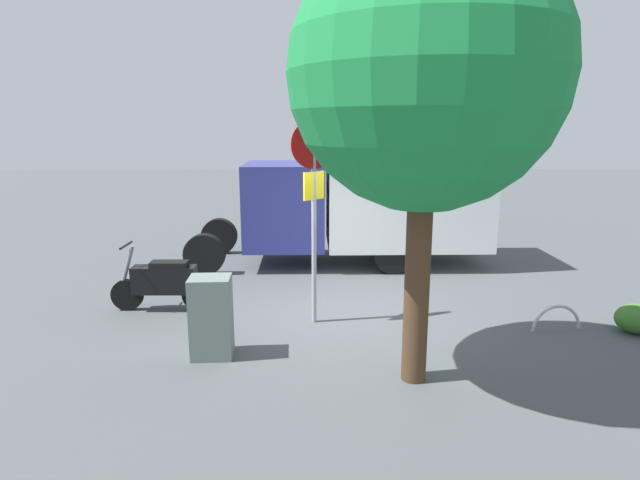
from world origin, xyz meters
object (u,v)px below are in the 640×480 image
box_truck_near (366,195)px  bike_rack_hoop (556,330)px  stop_sign (314,190)px  motorcycle (164,282)px  street_tree (426,74)px  utility_cabinet (211,317)px

box_truck_near → bike_rack_hoop: box_truck_near is taller
stop_sign → bike_rack_hoop: (-3.87, 0.43, -2.20)m
box_truck_near → motorcycle: bearing=39.6°
bike_rack_hoop → street_tree: bearing=31.2°
motorcycle → utility_cabinet: bearing=122.8°
box_truck_near → motorcycle: (3.89, 3.20, -1.11)m
stop_sign → utility_cabinet: stop_sign is taller
utility_cabinet → street_tree: bearing=164.6°
stop_sign → utility_cabinet: size_ratio=2.84×
box_truck_near → stop_sign: size_ratio=2.07×
box_truck_near → bike_rack_hoop: bearing=121.7°
motorcycle → stop_sign: size_ratio=0.55×
street_tree → utility_cabinet: size_ratio=4.64×
motorcycle → bike_rack_hoop: 6.61m
motorcycle → utility_cabinet: 2.24m
bike_rack_hoop → box_truck_near: bearing=-58.5°
motorcycle → street_tree: street_tree is taller
box_truck_near → utility_cabinet: size_ratio=5.88×
motorcycle → street_tree: 5.72m
box_truck_near → bike_rack_hoop: 5.26m
stop_sign → bike_rack_hoop: stop_sign is taller
utility_cabinet → box_truck_near: bearing=-118.0°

